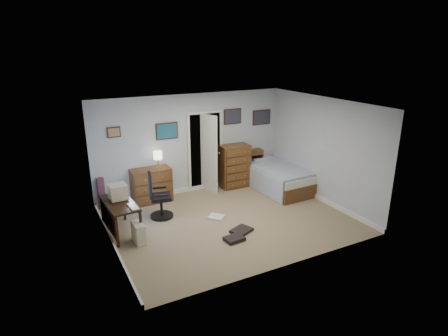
# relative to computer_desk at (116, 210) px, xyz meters

# --- Properties ---
(floor) EXTENTS (5.00, 4.00, 0.02)m
(floor) POSITION_rel_computer_desk_xyz_m (2.28, -0.51, -0.52)
(floor) COLOR #86775C
(floor) RESTS_ON ground
(computer_desk) EXTENTS (0.60, 1.18, 0.66)m
(computer_desk) POSITION_rel_computer_desk_xyz_m (0.00, 0.00, 0.00)
(computer_desk) COLOR black
(computer_desk) RESTS_ON floor
(crt_monitor) EXTENTS (0.36, 0.34, 0.32)m
(crt_monitor) POSITION_rel_computer_desk_xyz_m (0.10, 0.16, 0.32)
(crt_monitor) COLOR beige
(crt_monitor) RESTS_ON computer_desk
(keyboard) EXTENTS (0.15, 0.36, 0.02)m
(keyboard) POSITION_rel_computer_desk_xyz_m (0.26, -0.34, 0.16)
(keyboard) COLOR beige
(keyboard) RESTS_ON computer_desk
(pc_tower) EXTENTS (0.20, 0.38, 0.40)m
(pc_tower) POSITION_rel_computer_desk_xyz_m (0.28, -0.54, -0.31)
(pc_tower) COLOR beige
(pc_tower) RESTS_ON floor
(office_chair) EXTENTS (0.60, 0.60, 1.03)m
(office_chair) POSITION_rel_computer_desk_xyz_m (0.97, 0.33, -0.11)
(office_chair) COLOR black
(office_chair) RESTS_ON floor
(media_stack) EXTENTS (0.16, 0.16, 0.74)m
(media_stack) POSITION_rel_computer_desk_xyz_m (-0.04, 1.42, -0.14)
(media_stack) COLOR maroon
(media_stack) RESTS_ON floor
(low_dresser) EXTENTS (0.93, 0.47, 0.83)m
(low_dresser) POSITION_rel_computer_desk_xyz_m (1.10, 1.27, -0.10)
(low_dresser) COLOR brown
(low_dresser) RESTS_ON floor
(table_lamp) EXTENTS (0.21, 0.21, 0.40)m
(table_lamp) POSITION_rel_computer_desk_xyz_m (1.30, 1.27, 0.62)
(table_lamp) COLOR gold
(table_lamp) RESTS_ON low_dresser
(doorway) EXTENTS (0.96, 1.12, 2.05)m
(doorway) POSITION_rel_computer_desk_xyz_m (2.63, 1.76, 0.49)
(doorway) COLOR black
(doorway) RESTS_ON floor
(tall_dresser) EXTENTS (0.79, 0.49, 1.14)m
(tall_dresser) POSITION_rel_computer_desk_xyz_m (3.37, 1.24, 0.06)
(tall_dresser) COLOR brown
(tall_dresser) RESTS_ON floor
(headboard_bookcase) EXTENTS (1.00, 0.27, 0.90)m
(headboard_bookcase) POSITION_rel_computer_desk_xyz_m (3.78, 1.35, -0.03)
(headboard_bookcase) COLOR brown
(headboard_bookcase) RESTS_ON floor
(bed) EXTENTS (1.17, 2.10, 0.68)m
(bed) POSITION_rel_computer_desk_xyz_m (4.26, 0.60, -0.19)
(bed) COLOR brown
(bed) RESTS_ON floor
(wall_posters) EXTENTS (4.38, 0.04, 0.60)m
(wall_posters) POSITION_rel_computer_desk_xyz_m (2.85, 1.47, 1.24)
(wall_posters) COLOR #331E11
(wall_posters) RESTS_ON floor
(floor_clutter) EXTENTS (0.76, 1.42, 0.07)m
(floor_clutter) POSITION_rel_computer_desk_xyz_m (2.09, -1.01, -0.48)
(floor_clutter) COLOR silver
(floor_clutter) RESTS_ON floor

